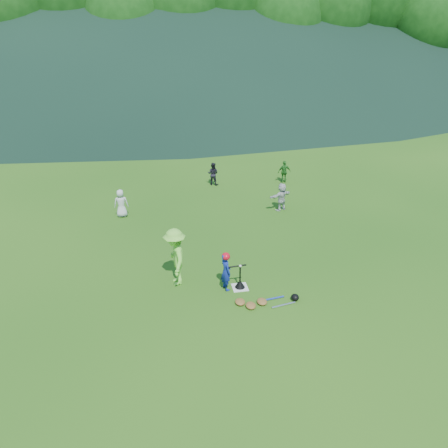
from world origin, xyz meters
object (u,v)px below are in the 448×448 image
Objects in this scene: adult_coach at (175,257)px; batting_tee at (240,284)px; fielder_d at (281,197)px; home_plate at (240,287)px; fielder_c at (284,172)px; equipment_pile at (262,302)px; fielder_b at (213,174)px; fielder_a at (121,203)px; batter_child at (226,272)px.

adult_coach is 2.04m from batting_tee.
adult_coach reaches higher than fielder_d.
home_plate is 0.43× the size of fielder_c.
equipment_pile reaches higher than home_plate.
adult_coach is at bearing 146.04° from equipment_pile.
adult_coach is at bearing 100.65° from fielder_b.
adult_coach is at bearing 106.88° from fielder_a.
batting_tee is at bearing 35.58° from fielder_d.
fielder_d is at bearing 150.37° from fielder_b.
batting_tee reaches higher than equipment_pile.
fielder_c is (3.38, -0.33, -0.01)m from fielder_b.
fielder_b is at bearing 85.70° from batting_tee.
batter_child reaches higher than fielder_a.
fielder_b is (2.45, 8.11, -0.34)m from adult_coach.
fielder_a is (-1.69, 5.20, -0.32)m from adult_coach.
fielder_c is (7.52, 2.58, -0.03)m from fielder_a.
fielder_a reaches higher than batting_tee.
adult_coach is 8.48m from fielder_b.
home_plate is at bearing 0.00° from batting_tee.
fielder_d is (2.24, -3.47, 0.04)m from fielder_b.
fielder_c is 9.33m from batting_tee.
fielder_b is (1.07, 8.70, -0.04)m from batter_child.
fielder_d is at bearing 173.86° from fielder_a.
fielder_a is (-3.07, 5.79, -0.02)m from batter_child.
batting_tee is (-0.66, -8.73, -0.41)m from fielder_b.
home_plate is at bearing 68.79° from adult_coach.
home_plate is 0.71m from batter_child.
fielder_c is (5.83, 7.79, -0.35)m from adult_coach.
fielder_b reaches higher than batting_tee.
fielder_b is at bearing -82.64° from fielder_d.
fielder_b is at bearing -6.57° from fielder_c.
home_plate is 0.39× the size of batter_child.
batting_tee is at bearing -107.71° from batter_child.
batter_child is 6.19m from fielder_d.
batting_tee is at bearing 0.00° from home_plate.
batter_child is (-0.42, 0.03, 0.57)m from home_plate.
home_plate is 0.39× the size of fielder_d.
fielder_a is 6.41m from fielder_d.
fielder_d reaches higher than equipment_pile.
batter_child is at bearing 176.29° from home_plate.
fielder_d is at bearing 68.11° from equipment_pile.
batter_child is 8.76m from fielder_b.
equipment_pile is at bearing 67.77° from fielder_c.
fielder_a is 0.97× the size of fielder_d.
fielder_c is at bearing -158.04° from fielder_b.
home_plate is 9.33m from fielder_c.
adult_coach reaches higher than home_plate.
fielder_c is at bearing 64.35° from home_plate.
fielder_a is 7.78m from equipment_pile.
fielder_a is at bearing 17.91° from fielder_c.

